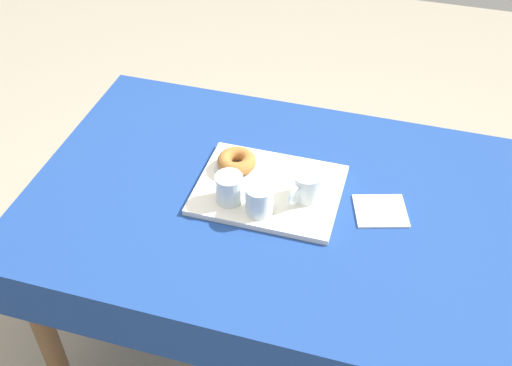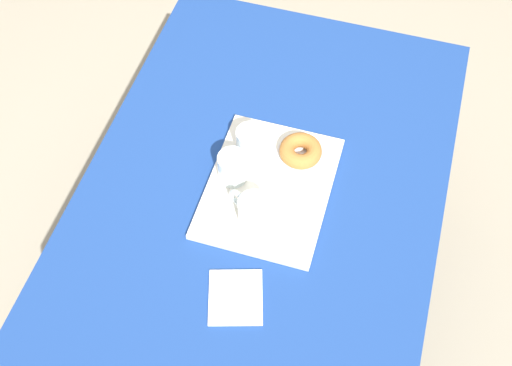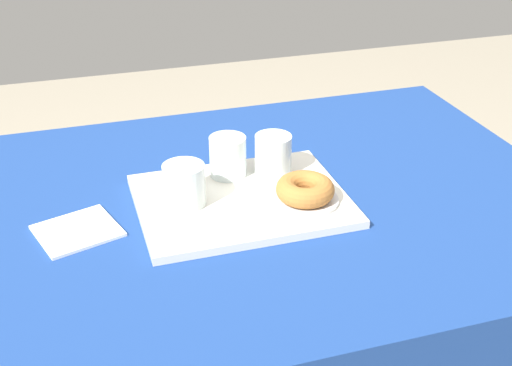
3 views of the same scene
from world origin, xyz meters
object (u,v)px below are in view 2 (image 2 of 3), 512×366
(water_glass_near, at_px, (251,143))
(donut_plate_left, at_px, (300,156))
(dining_table, at_px, (262,208))
(tea_mug_left, at_px, (254,212))
(serving_tray, at_px, (270,186))
(paper_napkin, at_px, (236,297))
(sugar_donut_left, at_px, (301,151))
(water_glass_far, at_px, (232,170))

(water_glass_near, distance_m, donut_plate_left, 0.14)
(dining_table, height_order, tea_mug_left, tea_mug_left)
(water_glass_near, bearing_deg, tea_mug_left, 18.87)
(serving_tray, height_order, donut_plate_left, donut_plate_left)
(donut_plate_left, bearing_deg, dining_table, -32.64)
(tea_mug_left, height_order, donut_plate_left, tea_mug_left)
(water_glass_near, height_order, paper_napkin, water_glass_near)
(sugar_donut_left, bearing_deg, paper_napkin, -6.08)
(serving_tray, xyz_separation_m, donut_plate_left, (-0.11, 0.05, 0.01))
(donut_plate_left, xyz_separation_m, paper_napkin, (0.42, -0.05, -0.02))
(water_glass_near, bearing_deg, sugar_donut_left, 98.99)
(water_glass_near, height_order, sugar_donut_left, water_glass_near)
(water_glass_far, relative_size, paper_napkin, 0.60)
(dining_table, xyz_separation_m, paper_napkin, (0.31, 0.03, 0.10))
(dining_table, height_order, sugar_donut_left, sugar_donut_left)
(serving_tray, distance_m, water_glass_far, 0.11)
(dining_table, bearing_deg, tea_mug_left, 4.49)
(water_glass_far, height_order, paper_napkin, water_glass_far)
(dining_table, bearing_deg, donut_plate_left, 147.36)
(serving_tray, bearing_deg, donut_plate_left, 153.35)
(tea_mug_left, bearing_deg, donut_plate_left, 164.07)
(dining_table, xyz_separation_m, water_glass_far, (0.00, -0.08, 0.16))
(dining_table, relative_size, water_glass_far, 16.01)
(dining_table, xyz_separation_m, donut_plate_left, (-0.11, 0.07, 0.12))
(water_glass_near, distance_m, water_glass_far, 0.10)
(tea_mug_left, relative_size, water_glass_far, 1.39)
(dining_table, height_order, serving_tray, serving_tray)
(donut_plate_left, bearing_deg, tea_mug_left, -15.93)
(serving_tray, height_order, sugar_donut_left, sugar_donut_left)
(tea_mug_left, bearing_deg, water_glass_near, -161.13)
(water_glass_near, distance_m, sugar_donut_left, 0.13)
(tea_mug_left, height_order, water_glass_near, water_glass_near)
(water_glass_near, height_order, donut_plate_left, water_glass_near)
(dining_table, distance_m, tea_mug_left, 0.19)
(serving_tray, bearing_deg, dining_table, -75.12)
(dining_table, distance_m, water_glass_near, 0.19)
(sugar_donut_left, bearing_deg, tea_mug_left, -15.93)
(dining_table, bearing_deg, serving_tray, 104.88)
(serving_tray, bearing_deg, tea_mug_left, -4.68)
(serving_tray, height_order, water_glass_near, water_glass_near)
(water_glass_near, distance_m, paper_napkin, 0.41)
(dining_table, relative_size, tea_mug_left, 11.52)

